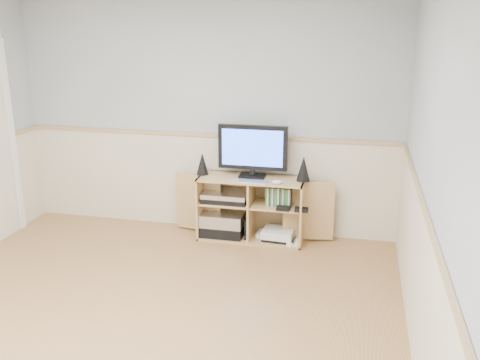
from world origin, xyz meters
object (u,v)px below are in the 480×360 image
object	(u,v)px
media_cabinet	(252,206)
keyboard	(253,182)
monitor	(253,149)
game_consoles	(277,234)

from	to	relation	value
media_cabinet	keyboard	distance (m)	0.38
media_cabinet	monitor	xyz separation A→B (m)	(0.00, -0.00, 0.61)
media_cabinet	monitor	world-z (taller)	monitor
media_cabinet	game_consoles	distance (m)	0.39
media_cabinet	keyboard	xyz separation A→B (m)	(0.04, -0.19, 0.32)
keyboard	monitor	bearing A→B (deg)	106.50
monitor	game_consoles	bearing A→B (deg)	-12.40
monitor	keyboard	bearing A→B (deg)	-77.51
game_consoles	monitor	bearing A→B (deg)	167.60
game_consoles	keyboard	bearing A→B (deg)	-151.49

